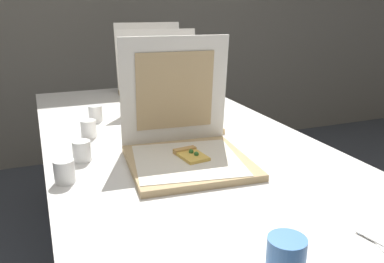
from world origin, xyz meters
The scene contains 9 objects.
table centered at (0.00, 0.56, 0.70)m, with size 1.00×2.04×0.75m.
pizza_box_front centered at (-0.05, 0.29, 0.81)m, with size 0.42×0.42×0.40m.
pizza_box_middle centered at (0.04, 0.77, 0.81)m, with size 0.45×0.55×0.39m.
pizza_box_back centered at (0.13, 1.24, 0.81)m, with size 0.43×0.49×0.40m.
cup_white_near_left centered at (-0.44, 0.26, 0.79)m, with size 0.06×0.06×0.07m, color white.
cup_white_mid centered at (-0.32, 0.66, 0.79)m, with size 0.06×0.06×0.07m, color white.
cup_white_near_center centered at (-0.37, 0.42, 0.79)m, with size 0.06×0.06×0.07m, color white.
cup_white_far centered at (-0.26, 0.89, 0.79)m, with size 0.06×0.06×0.07m, color white.
cup_printed_front centered at (-0.09, -0.34, 0.79)m, with size 0.08×0.08×0.09m, color #477FCC.
Camera 1 is at (-0.49, -0.88, 1.26)m, focal length 37.20 mm.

